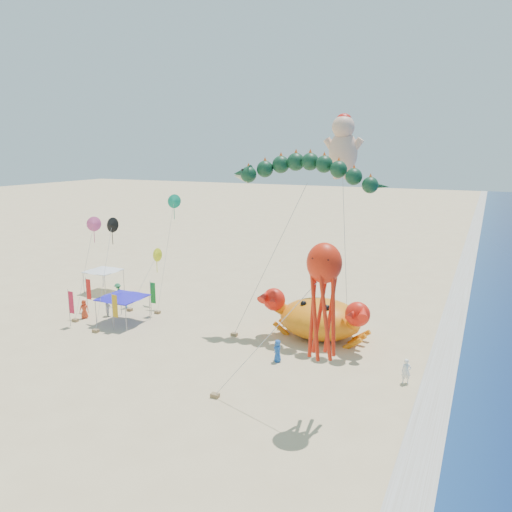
{
  "coord_description": "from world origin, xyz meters",
  "views": [
    {
      "loc": [
        13.94,
        -32.0,
        14.62
      ],
      "look_at": [
        -2.0,
        2.0,
        6.5
      ],
      "focal_mm": 35.0,
      "sensor_mm": 36.0,
      "label": 1
    }
  ],
  "objects_px": {
    "dragon_kite": "(305,176)",
    "canopy_blue": "(122,295)",
    "canopy_white": "(103,269)",
    "crab_inflatable": "(320,318)",
    "octopus_kite": "(323,292)",
    "cherub_kite": "(343,145)"
  },
  "relations": [
    {
      "from": "crab_inflatable",
      "to": "canopy_blue",
      "type": "relative_size",
      "value": 2.34
    },
    {
      "from": "canopy_blue",
      "to": "canopy_white",
      "type": "distance_m",
      "value": 10.4
    },
    {
      "from": "crab_inflatable",
      "to": "cherub_kite",
      "type": "bearing_deg",
      "value": 92.17
    },
    {
      "from": "canopy_white",
      "to": "crab_inflatable",
      "type": "bearing_deg",
      "value": -6.83
    },
    {
      "from": "dragon_kite",
      "to": "canopy_white",
      "type": "distance_m",
      "value": 24.94
    },
    {
      "from": "cherub_kite",
      "to": "canopy_white",
      "type": "height_order",
      "value": "cherub_kite"
    },
    {
      "from": "crab_inflatable",
      "to": "canopy_white",
      "type": "height_order",
      "value": "crab_inflatable"
    },
    {
      "from": "cherub_kite",
      "to": "octopus_kite",
      "type": "height_order",
      "value": "cherub_kite"
    },
    {
      "from": "octopus_kite",
      "to": "cherub_kite",
      "type": "bearing_deg",
      "value": 102.88
    },
    {
      "from": "canopy_blue",
      "to": "canopy_white",
      "type": "bearing_deg",
      "value": 140.5
    },
    {
      "from": "dragon_kite",
      "to": "canopy_blue",
      "type": "distance_m",
      "value": 18.33
    },
    {
      "from": "crab_inflatable",
      "to": "dragon_kite",
      "type": "distance_m",
      "value": 11.03
    },
    {
      "from": "dragon_kite",
      "to": "canopy_blue",
      "type": "height_order",
      "value": "dragon_kite"
    },
    {
      "from": "octopus_kite",
      "to": "canopy_white",
      "type": "xyz_separation_m",
      "value": [
        -28.01,
        14.21,
        -4.78
      ]
    },
    {
      "from": "dragon_kite",
      "to": "octopus_kite",
      "type": "bearing_deg",
      "value": -65.85
    },
    {
      "from": "canopy_blue",
      "to": "dragon_kite",
      "type": "bearing_deg",
      "value": 16.35
    },
    {
      "from": "octopus_kite",
      "to": "canopy_white",
      "type": "bearing_deg",
      "value": 153.1
    },
    {
      "from": "octopus_kite",
      "to": "dragon_kite",
      "type": "bearing_deg",
      "value": 114.15
    },
    {
      "from": "crab_inflatable",
      "to": "canopy_white",
      "type": "relative_size",
      "value": 2.59
    },
    {
      "from": "canopy_white",
      "to": "dragon_kite",
      "type": "bearing_deg",
      "value": -5.83
    },
    {
      "from": "cherub_kite",
      "to": "canopy_white",
      "type": "distance_m",
      "value": 27.29
    },
    {
      "from": "cherub_kite",
      "to": "crab_inflatable",
      "type": "bearing_deg",
      "value": -87.83
    }
  ]
}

